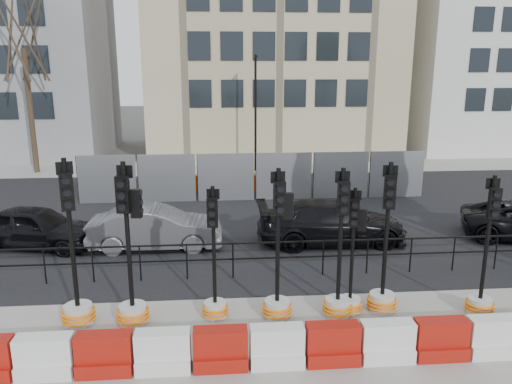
{
  "coord_description": "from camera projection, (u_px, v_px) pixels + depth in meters",
  "views": [
    {
      "loc": [
        -1.58,
        -11.03,
        5.48
      ],
      "look_at": [
        -0.45,
        3.0,
        1.89
      ],
      "focal_mm": 35.0,
      "sensor_mm": 36.0,
      "label": 1
    }
  ],
  "objects": [
    {
      "name": "building_white",
      "position": [
        497.0,
        26.0,
        32.72
      ],
      "size": [
        12.0,
        9.06,
        16.0
      ],
      "color": "silver",
      "rests_on": "ground"
    },
    {
      "name": "traffic_signal_b",
      "position": [
        132.0,
        287.0,
        10.68
      ],
      "size": [
        0.71,
        0.71,
        3.6
      ],
      "rotation": [
        0.0,
        0.0,
        -0.15
      ],
      "color": "silver",
      "rests_on": "ground"
    },
    {
      "name": "lamp_post_far",
      "position": [
        256.0,
        110.0,
        25.85
      ],
      "size": [
        0.12,
        0.56,
        6.0
      ],
      "color": "black",
      "rests_on": "ground"
    },
    {
      "name": "car_a",
      "position": [
        35.0,
        227.0,
        15.27
      ],
      "size": [
        3.16,
        4.53,
        1.32
      ],
      "primitive_type": "imported",
      "rotation": [
        0.0,
        0.0,
        1.36
      ],
      "color": "black",
      "rests_on": "ground"
    },
    {
      "name": "tree_bare_far",
      "position": [
        23.0,
        41.0,
        24.6
      ],
      "size": [
        2.0,
        2.0,
        9.0
      ],
      "color": "#473828",
      "rests_on": "ground"
    },
    {
      "name": "road",
      "position": [
        259.0,
        214.0,
        18.89
      ],
      "size": [
        40.0,
        14.0,
        0.03
      ],
      "primitive_type": "cube",
      "color": "black",
      "rests_on": "ground"
    },
    {
      "name": "traffic_signal_c",
      "position": [
        215.0,
        292.0,
        11.01
      ],
      "size": [
        0.6,
        0.6,
        3.02
      ],
      "rotation": [
        0.0,
        0.0,
        -0.13
      ],
      "color": "silver",
      "rests_on": "ground"
    },
    {
      "name": "sidewalk_near",
      "position": [
        306.0,
        369.0,
        9.23
      ],
      "size": [
        40.0,
        6.0,
        0.02
      ],
      "primitive_type": "cube",
      "color": "gray",
      "rests_on": "ground"
    },
    {
      "name": "building_grey",
      "position": [
        11.0,
        40.0,
        30.54
      ],
      "size": [
        11.0,
        9.06,
        14.0
      ],
      "color": "gray",
      "rests_on": "ground"
    },
    {
      "name": "ground",
      "position": [
        284.0,
        297.0,
        12.13
      ],
      "size": [
        120.0,
        120.0,
        0.0
      ],
      "primitive_type": "plane",
      "color": "#51514C",
      "rests_on": "ground"
    },
    {
      "name": "heras_fencing",
      "position": [
        242.0,
        180.0,
        21.3
      ],
      "size": [
        14.33,
        1.72,
        2.0
      ],
      "color": "gray",
      "rests_on": "ground"
    },
    {
      "name": "traffic_signal_a",
      "position": [
        76.0,
        292.0,
        10.68
      ],
      "size": [
        0.72,
        0.72,
        3.68
      ],
      "rotation": [
        0.0,
        0.0,
        0.32
      ],
      "color": "silver",
      "rests_on": "ground"
    },
    {
      "name": "traffic_signal_h",
      "position": [
        482.0,
        287.0,
        11.15
      ],
      "size": [
        0.63,
        0.63,
        3.22
      ],
      "rotation": [
        0.0,
        0.0,
        -0.12
      ],
      "color": "silver",
      "rests_on": "ground"
    },
    {
      "name": "sidewalk_far",
      "position": [
        245.0,
        167.0,
        27.58
      ],
      "size": [
        40.0,
        4.0,
        0.02
      ],
      "primitive_type": "cube",
      "color": "gray",
      "rests_on": "ground"
    },
    {
      "name": "car_b",
      "position": [
        156.0,
        228.0,
        15.23
      ],
      "size": [
        1.4,
        4.01,
        1.32
      ],
      "primitive_type": "imported",
      "rotation": [
        0.0,
        0.0,
        1.57
      ],
      "color": "#525257",
      "rests_on": "ground"
    },
    {
      "name": "traffic_signal_f",
      "position": [
        351.0,
        284.0,
        11.22
      ],
      "size": [
        0.58,
        0.58,
        2.93
      ],
      "rotation": [
        0.0,
        0.0,
        -0.28
      ],
      "color": "silver",
      "rests_on": "ground"
    },
    {
      "name": "building_cream",
      "position": [
        270.0,
        7.0,
        31.3
      ],
      "size": [
        15.0,
        10.06,
        18.0
      ],
      "color": "beige",
      "rests_on": "ground"
    },
    {
      "name": "car_c",
      "position": [
        332.0,
        223.0,
        15.66
      ],
      "size": [
        1.91,
        4.69,
        1.36
      ],
      "primitive_type": "imported",
      "rotation": [
        0.0,
        0.0,
        1.57
      ],
      "color": "black",
      "rests_on": "ground"
    },
    {
      "name": "traffic_signal_g",
      "position": [
        383.0,
        282.0,
        11.29
      ],
      "size": [
        0.68,
        0.68,
        3.48
      ],
      "rotation": [
        0.0,
        0.0,
        -0.26
      ],
      "color": "silver",
      "rests_on": "ground"
    },
    {
      "name": "traffic_signal_d",
      "position": [
        278.0,
        284.0,
        10.96
      ],
      "size": [
        0.67,
        0.67,
        3.41
      ],
      "rotation": [
        0.0,
        0.0,
        0.08
      ],
      "color": "silver",
      "rests_on": "ground"
    },
    {
      "name": "barrier_row",
      "position": [
        305.0,
        346.0,
        9.34
      ],
      "size": [
        16.75,
        0.5,
        0.8
      ],
      "color": "#B3150E",
      "rests_on": "ground"
    },
    {
      "name": "kerb_railing",
      "position": [
        278.0,
        253.0,
        13.12
      ],
      "size": [
        18.0,
        0.04,
        1.0
      ],
      "color": "black",
      "rests_on": "ground"
    },
    {
      "name": "traffic_signal_e",
      "position": [
        338.0,
        287.0,
        11.05
      ],
      "size": [
        0.67,
        0.67,
        3.4
      ],
      "rotation": [
        0.0,
        0.0,
        -0.06
      ],
      "color": "silver",
      "rests_on": "ground"
    }
  ]
}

